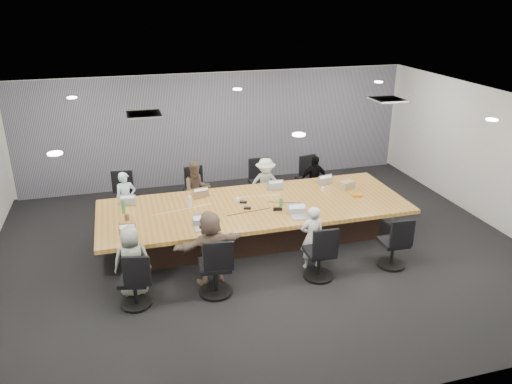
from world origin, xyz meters
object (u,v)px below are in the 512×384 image
object	(u,v)px
laptop_4	(130,238)
laptop_6	(301,217)
conference_table	(255,220)
bottle_green_left	(123,207)
chair_2	(261,186)
person_3	(314,180)
laptop_3	(324,182)
chair_0	(126,200)
person_6	(312,238)
bottle_clear	(190,202)
bottle_green_right	(281,204)
chair_3	(308,182)
person_1	(197,190)
chair_6	(319,256)
person_0	(126,199)
mug_brown	(127,217)
stapler	(278,209)
laptop_2	(273,187)
laptop_1	(201,194)
person_4	(132,261)
chair_7	(393,246)
laptop_5	(204,229)
chair_1	(195,195)
laptop_0	(126,202)
canvas_bag	(347,185)
snack_packet	(357,195)
chair_5	(215,270)
person_5	(210,248)
chair_4	(134,284)
person_2	(265,184)

from	to	relation	value
laptop_4	laptop_6	bearing A→B (deg)	8.22
conference_table	bottle_green_left	world-z (taller)	bottle_green_left
chair_2	person_3	size ratio (longest dim) A/B	0.75
chair_2	laptop_3	bearing A→B (deg)	141.61
chair_0	person_6	distance (m)	4.34
laptop_4	bottle_clear	bearing A→B (deg)	49.15
bottle_green_left	bottle_green_right	bearing A→B (deg)	-13.17
chair_3	person_1	bearing A→B (deg)	-4.89
chair_6	person_0	distance (m)	4.34
chair_6	bottle_clear	bearing A→B (deg)	136.21
mug_brown	stapler	bearing A→B (deg)	-7.16
person_1	laptop_3	size ratio (longest dim) A/B	3.98
chair_3	laptop_4	distance (m)	4.92
bottle_green_left	laptop_2	bearing A→B (deg)	9.20
laptop_1	person_3	xyz separation A→B (m)	(2.72, 0.55, -0.17)
person_4	stapler	xyz separation A→B (m)	(2.77, 0.97, 0.17)
chair_7	bottle_green_right	distance (m)	2.18
laptop_4	laptop_5	world-z (taller)	same
conference_table	laptop_1	xyz separation A→B (m)	(-0.92, 0.80, 0.35)
chair_0	person_3	size ratio (longest dim) A/B	0.72
person_6	chair_1	bearing A→B (deg)	-58.90
chair_7	laptop_0	size ratio (longest dim) A/B	2.66
chair_6	person_4	xyz separation A→B (m)	(-3.10, 0.35, 0.19)
bottle_green_left	canvas_bag	world-z (taller)	bottle_green_left
person_3	canvas_bag	size ratio (longest dim) A/B	4.06
chair_0	person_1	bearing A→B (deg)	176.91
person_3	laptop_5	distance (m)	3.65
person_3	laptop_4	xyz separation A→B (m)	(-4.22, -2.15, 0.17)
bottle_clear	snack_packet	distance (m)	3.38
chair_5	person_5	bearing A→B (deg)	96.50
chair_6	bottle_green_right	distance (m)	1.41
laptop_6	stapler	distance (m)	0.53
chair_4	person_4	bearing A→B (deg)	103.14
chair_1	laptop_4	size ratio (longest dim) A/B	2.69
person_0	person_2	bearing A→B (deg)	-10.40
chair_0	laptop_1	xyz separation A→B (m)	(1.50, -0.90, 0.33)
laptop_1	laptop_2	distance (m)	1.55
person_3	bottle_clear	xyz separation A→B (m)	(-3.03, -1.12, 0.27)
chair_7	person_2	distance (m)	3.39
chair_7	snack_packet	bearing A→B (deg)	91.47
chair_6	person_1	xyz separation A→B (m)	(-1.59, 3.05, 0.23)
person_1	snack_packet	world-z (taller)	person_1
chair_4	laptop_0	bearing A→B (deg)	102.97
chair_0	person_5	size ratio (longest dim) A/B	0.64
chair_1	laptop_3	xyz separation A→B (m)	(2.72, -0.90, 0.37)
bottle_green_right	person_2	bearing A→B (deg)	83.06
laptop_2	laptop_4	world-z (taller)	same
conference_table	person_4	bearing A→B (deg)	-150.88
person_3	laptop_5	bearing A→B (deg)	-147.50
chair_0	person_0	world-z (taller)	person_0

